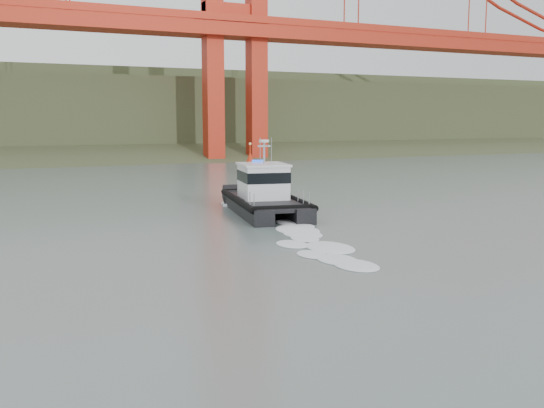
{
  "coord_description": "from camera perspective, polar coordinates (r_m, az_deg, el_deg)",
  "views": [
    {
      "loc": [
        -15.7,
        -24.37,
        7.07
      ],
      "look_at": [
        -1.97,
        6.19,
        2.4
      ],
      "focal_mm": 40.0,
      "sensor_mm": 36.0,
      "label": 1
    }
  ],
  "objects": [
    {
      "name": "ground",
      "position": [
        29.84,
        8.39,
        -5.86
      ],
      "size": [
        400.0,
        400.0,
        0.0
      ],
      "primitive_type": "plane",
      "color": "#576763",
      "rests_on": "ground"
    },
    {
      "name": "headlands",
      "position": [
        150.69,
        -18.38,
        7.52
      ],
      "size": [
        500.0,
        105.36,
        27.12
      ],
      "color": "#414E2C",
      "rests_on": "ground"
    },
    {
      "name": "nav_buoy",
      "position": [
        81.67,
        -2.06,
        3.75
      ],
      "size": [
        2.06,
        2.06,
        4.29
      ],
      "color": "red",
      "rests_on": "ground"
    },
    {
      "name": "patrol_boat",
      "position": [
        46.14,
        -0.73,
        0.93
      ],
      "size": [
        6.28,
        12.46,
        5.78
      ],
      "rotation": [
        0.0,
        0.0,
        -0.17
      ],
      "color": "black",
      "rests_on": "ground"
    }
  ]
}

